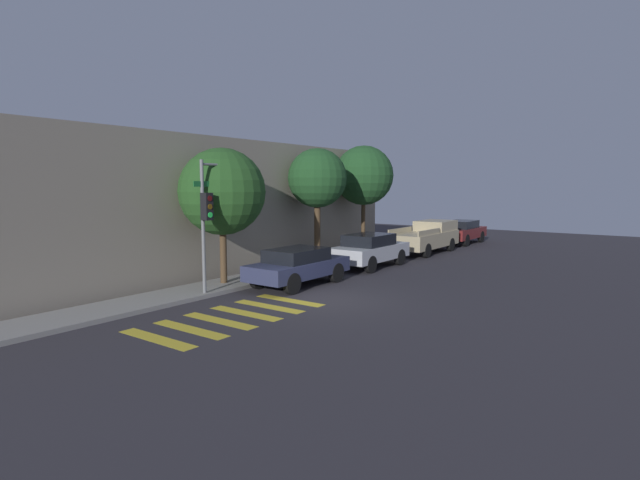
{
  "coord_description": "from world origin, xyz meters",
  "views": [
    {
      "loc": [
        -13.03,
        -9.42,
        3.73
      ],
      "look_at": [
        2.74,
        2.1,
        1.6
      ],
      "focal_mm": 28.0,
      "sensor_mm": 36.0,
      "label": 1
    }
  ],
  "objects": [
    {
      "name": "tree_near_corner",
      "position": [
        -0.38,
        4.25,
        3.5
      ],
      "size": [
        3.18,
        3.18,
        5.11
      ],
      "color": "#4C3823",
      "rests_on": "ground"
    },
    {
      "name": "sedan_middle",
      "position": [
        6.61,
        2.1,
        0.82
      ],
      "size": [
        4.39,
        1.88,
        1.53
      ],
      "color": "#B7BABF",
      "rests_on": "ground"
    },
    {
      "name": "traffic_light_pole",
      "position": [
        -1.63,
        3.37,
        3.18
      ],
      "size": [
        2.03,
        0.56,
        4.59
      ],
      "color": "slate",
      "rests_on": "ground"
    },
    {
      "name": "sedan_near_corner",
      "position": [
        1.35,
        2.1,
        0.77
      ],
      "size": [
        4.36,
        1.8,
        1.41
      ],
      "color": "#2D3351",
      "rests_on": "ground"
    },
    {
      "name": "building_row",
      "position": [
        0.0,
        8.51,
        2.83
      ],
      "size": [
        26.0,
        6.0,
        5.66
      ],
      "primitive_type": "cube",
      "color": "gray",
      "rests_on": "ground"
    },
    {
      "name": "pickup_truck",
      "position": [
        12.9,
        2.1,
        0.91
      ],
      "size": [
        5.32,
        1.95,
        1.73
      ],
      "color": "tan",
      "rests_on": "ground"
    },
    {
      "name": "crosswalk",
      "position": [
        -3.27,
        0.8,
        0.0
      ],
      "size": [
        5.55,
        2.6,
        0.0
      ],
      "color": "gold",
      "rests_on": "ground"
    },
    {
      "name": "sedan_far_end",
      "position": [
        18.31,
        2.1,
        0.81
      ],
      "size": [
        4.51,
        1.8,
        1.5
      ],
      "color": "maroon",
      "rests_on": "ground"
    },
    {
      "name": "tree_midblock",
      "position": [
        5.48,
        4.25,
        4.05
      ],
      "size": [
        2.72,
        2.72,
        5.44
      ],
      "color": "#4C3823",
      "rests_on": "ground"
    },
    {
      "name": "ground_plane",
      "position": [
        0.0,
        0.0,
        0.0
      ],
      "size": [
        60.0,
        60.0,
        0.0
      ],
      "primitive_type": "plane",
      "color": "#2D2B30"
    },
    {
      "name": "tree_far_end",
      "position": [
        9.57,
        4.25,
        4.25
      ],
      "size": [
        3.1,
        3.1,
        5.82
      ],
      "color": "#4C3823",
      "rests_on": "ground"
    },
    {
      "name": "sidewalk",
      "position": [
        0.0,
        4.16,
        0.07
      ],
      "size": [
        26.0,
        1.91,
        0.14
      ],
      "primitive_type": "cube",
      "color": "gray",
      "rests_on": "ground"
    }
  ]
}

